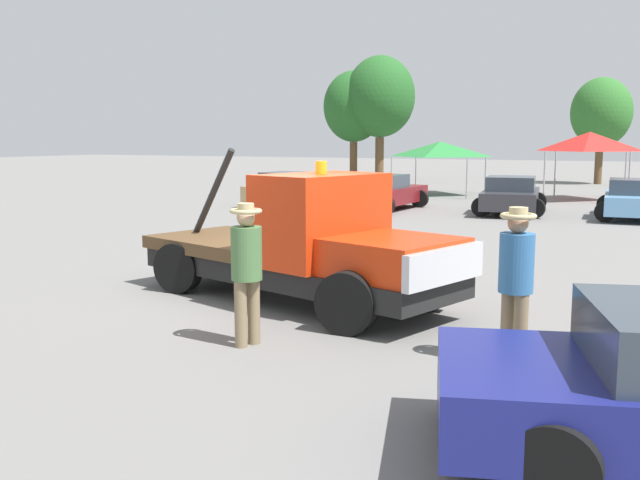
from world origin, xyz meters
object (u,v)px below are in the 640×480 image
object	(u,v)px
parked_car_skyblue	(635,200)
canopy_tent_red	(590,142)
parked_car_charcoal	(511,196)
tree_left	(380,97)
person_near_truck	(516,273)
person_at_hood	(247,262)
tree_center	(601,113)
tree_right	(354,107)
parked_car_tan	(289,189)
parked_car_maroon	(381,193)
tow_truck	(308,248)
canopy_tent_green	(440,149)

from	to	relation	value
parked_car_skyblue	canopy_tent_red	world-z (taller)	canopy_tent_red
parked_car_charcoal	tree_left	world-z (taller)	tree_left
parked_car_charcoal	canopy_tent_red	world-z (taller)	canopy_tent_red
person_near_truck	person_at_hood	size ratio (longest dim) A/B	1.01
parked_car_charcoal	tree_center	size ratio (longest dim) A/B	0.73
person_near_truck	tree_center	size ratio (longest dim) A/B	0.31
parked_car_charcoal	tree_right	bearing A→B (deg)	30.87
parked_car_tan	tree_center	xyz separation A→B (m)	(10.01, 19.73, 3.51)
canopy_tent_red	person_at_hood	bearing A→B (deg)	-93.74
parked_car_charcoal	tree_center	bearing A→B (deg)	-11.58
tree_left	tree_center	xyz separation A→B (m)	(12.89, 2.33, -1.10)
parked_car_tan	tree_left	world-z (taller)	tree_left
person_at_hood	parked_car_maroon	bearing A→B (deg)	-56.33
parked_car_maroon	parked_car_skyblue	world-z (taller)	same
person_near_truck	parked_car_tan	bearing A→B (deg)	-107.28
canopy_tent_red	parked_car_charcoal	bearing A→B (deg)	-104.59
tow_truck	tree_center	bearing A→B (deg)	104.91
parked_car_tan	parked_car_skyblue	world-z (taller)	same
tow_truck	parked_car_maroon	distance (m)	15.56
parked_car_maroon	tree_center	xyz separation A→B (m)	(5.93, 19.98, 3.50)
person_at_hood	tree_right	xyz separation A→B (m)	(-13.61, 35.00, 3.58)
person_near_truck	tree_center	bearing A→B (deg)	-139.70
canopy_tent_green	tree_right	xyz separation A→B (m)	(-8.64, 9.69, 2.50)
person_near_truck	tree_right	bearing A→B (deg)	-116.91
parked_car_maroon	parked_car_skyblue	xyz separation A→B (m)	(8.70, 0.96, -0.00)
tree_center	parked_car_charcoal	bearing A→B (deg)	-93.90
tree_left	person_near_truck	bearing A→B (deg)	-66.27
tow_truck	canopy_tent_red	size ratio (longest dim) A/B	1.92
parked_car_skyblue	tree_left	world-z (taller)	tree_left
parked_car_skyblue	canopy_tent_green	world-z (taller)	canopy_tent_green
person_at_hood	tree_center	bearing A→B (deg)	-73.59
parked_car_maroon	canopy_tent_green	xyz separation A→B (m)	(-0.12, 7.97, 1.52)
person_near_truck	canopy_tent_red	distance (m)	24.79
parked_car_tan	tree_left	bearing A→B (deg)	14.11
canopy_tent_green	parked_car_charcoal	bearing A→B (deg)	-56.27
tow_truck	parked_car_maroon	size ratio (longest dim) A/B	1.28
parked_car_maroon	person_near_truck	bearing A→B (deg)	-150.61
person_near_truck	tree_left	distance (m)	37.68
person_near_truck	parked_car_skyblue	world-z (taller)	person_near_truck
parked_car_tan	person_near_truck	bearing A→B (deg)	-139.46
canopy_tent_red	tree_center	distance (m)	12.05
person_near_truck	tree_center	xyz separation A→B (m)	(-2.18, 36.62, 3.04)
person_near_truck	person_at_hood	xyz separation A→B (m)	(-3.27, -0.70, -0.02)
tree_left	tree_center	bearing A→B (deg)	10.25
person_at_hood	canopy_tent_green	world-z (taller)	canopy_tent_green
canopy_tent_green	tree_center	bearing A→B (deg)	63.26
tow_truck	tree_left	size ratio (longest dim) A/B	0.80
parked_car_skyblue	person_near_truck	bearing A→B (deg)	174.58
tow_truck	parked_car_charcoal	bearing A→B (deg)	106.78
parked_car_skyblue	tree_right	distance (m)	24.50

